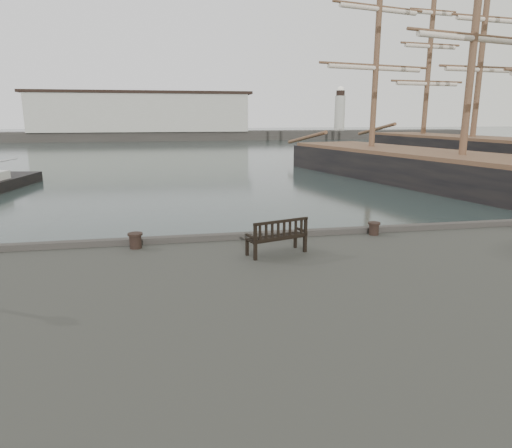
% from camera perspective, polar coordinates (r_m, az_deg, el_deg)
% --- Properties ---
extents(ground, '(400.00, 400.00, 0.00)m').
position_cam_1_polar(ground, '(15.25, 0.77, -7.22)').
color(ground, black).
rests_on(ground, ground).
extents(breakwater, '(140.00, 9.50, 12.20)m').
position_cam_1_polar(breakwater, '(106.00, -12.16, 12.49)').
color(breakwater, '#383530').
rests_on(breakwater, ground).
extents(bench, '(1.82, 1.08, 0.99)m').
position_cam_1_polar(bench, '(12.84, 2.62, -2.40)').
color(bench, black).
rests_on(bench, quay).
extents(bollard_left, '(0.50, 0.50, 0.46)m').
position_cam_1_polar(bollard_left, '(13.86, -14.84, -2.03)').
color(bollard_left, black).
rests_on(bollard_left, quay).
extents(bollard_right, '(0.53, 0.53, 0.42)m').
position_cam_1_polar(bollard_right, '(15.41, 14.53, -0.55)').
color(bollard_right, black).
rests_on(bollard_right, quay).
extents(tall_ship_main, '(16.14, 38.59, 28.40)m').
position_cam_1_polar(tall_ship_main, '(37.74, 24.10, 5.15)').
color(tall_ship_main, black).
rests_on(tall_ship_main, ground).
extents(tall_ship_far, '(10.50, 32.45, 27.32)m').
position_cam_1_polar(tall_ship_far, '(59.54, 25.24, 7.80)').
color(tall_ship_far, black).
rests_on(tall_ship_far, ground).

